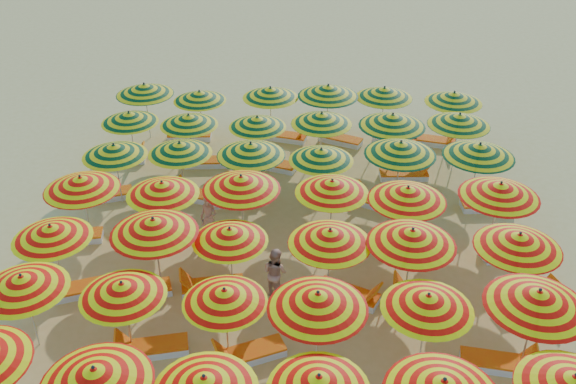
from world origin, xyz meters
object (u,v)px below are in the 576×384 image
object	(u,v)px
umbrella_14	(230,235)
lounger_22	(273,164)
umbrella_8	(225,296)
lounger_20	(123,158)
umbrella_20	(241,183)
lounger_21	(207,162)
umbrella_1	(95,376)
umbrella_19	(162,188)
umbrella_17	(519,241)
umbrella_2	(204,384)
umbrella_40	(384,93)
umbrella_6	(22,283)
lounger_18	(377,203)
lounger_25	(286,136)
umbrella_15	(330,237)
umbrella_21	(332,187)
umbrella_25	(180,148)
lounger_26	(339,139)
umbrella_26	(251,149)
umbrella_23	(500,190)
lounger_24	(188,135)
lounger_11	(423,295)
lounger_8	(138,291)
lounger_9	(211,286)
umbrella_27	(321,155)
lounger_19	(489,205)
lounger_4	(151,348)
umbrella_7	(122,290)
umbrella_22	(408,194)
umbrella_33	(322,119)
umbrella_11	(538,299)
umbrella_24	(114,150)
lounger_27	(396,138)
lounger_10	(350,294)
umbrella_35	(459,120)
umbrella_28	(401,148)
umbrella_3	(319,383)
lounger_13	(72,237)
umbrella_16	(412,237)
lounger_23	(405,174)
beachgoer_b	(275,272)
beachgoer_a	(209,218)
umbrella_31	(189,120)
lounger_5	(248,354)
lounger_7	(80,289)
umbrella_39	(328,91)
umbrella_32	(257,122)
lounger_6	(499,363)
umbrella_10	(428,302)
umbrella_12	(51,232)
umbrella_37	(200,96)

from	to	relation	value
umbrella_14	lounger_22	bearing A→B (deg)	85.26
umbrella_8	lounger_20	world-z (taller)	umbrella_8
umbrella_20	lounger_21	distance (m)	5.49
umbrella_1	umbrella_19	distance (m)	7.18
umbrella_17	umbrella_2	bearing A→B (deg)	-145.43
umbrella_14	umbrella_40	xyz separation A→B (m)	(4.69, 9.39, 0.15)
umbrella_6	lounger_18	world-z (taller)	umbrella_6
lounger_25	umbrella_15	bearing A→B (deg)	-66.16
umbrella_21	umbrella_25	bearing A→B (deg)	155.20
lounger_25	lounger_26	xyz separation A→B (m)	(2.11, -0.11, 0.00)
umbrella_17	umbrella_26	distance (m)	8.61
umbrella_23	lounger_24	world-z (taller)	umbrella_23
lounger_11	lounger_20	bearing A→B (deg)	-27.57
umbrella_26	umbrella_14	bearing A→B (deg)	-91.23
lounger_8	lounger_9	world-z (taller)	same
umbrella_27	lounger_19	distance (m)	5.87
lounger_4	umbrella_7	bearing A→B (deg)	-22.83
umbrella_15	umbrella_17	size ratio (longest dim) A/B	1.10
umbrella_22	umbrella_33	world-z (taller)	umbrella_22
umbrella_11	lounger_9	distance (m)	8.42
umbrella_24	lounger_27	xyz separation A→B (m)	(9.61, 4.93, -1.80)
lounger_10	lounger_9	bearing A→B (deg)	-157.00
umbrella_35	lounger_11	size ratio (longest dim) A/B	1.40
lounger_9	lounger_18	world-z (taller)	same
umbrella_28	lounger_8	size ratio (longest dim) A/B	1.55
umbrella_3	lounger_13	size ratio (longest dim) A/B	1.49
umbrella_16	umbrella_25	distance (m)	8.45
lounger_19	lounger_23	xyz separation A→B (m)	(-2.56, 1.88, 0.00)
beachgoer_b	umbrella_28	bearing A→B (deg)	-89.78
umbrella_11	beachgoer_a	bearing A→B (deg)	149.52
umbrella_35	beachgoer_a	xyz separation A→B (m)	(-8.13, -4.72, -1.27)
umbrella_27	lounger_21	distance (m)	5.23
umbrella_7	lounger_9	bearing A→B (deg)	55.40
umbrella_31	umbrella_16	bearing A→B (deg)	-44.79
lounger_10	lounger_5	bearing A→B (deg)	-112.11
umbrella_21	lounger_7	distance (m)	7.58
umbrella_8	umbrella_15	distance (m)	3.29
umbrella_27	umbrella_39	distance (m)	4.72
umbrella_15	lounger_24	xyz separation A→B (m)	(-5.57, 9.26, -1.89)
umbrella_31	umbrella_24	bearing A→B (deg)	-128.77
umbrella_7	lounger_7	bearing A→B (deg)	134.59
lounger_20	lounger_24	xyz separation A→B (m)	(2.07, 2.01, 0.00)
lounger_22	lounger_4	bearing A→B (deg)	95.83
umbrella_32	umbrella_11	bearing A→B (deg)	-52.49
umbrella_11	lounger_6	world-z (taller)	umbrella_11
umbrella_10	umbrella_12	bearing A→B (deg)	166.77
umbrella_21	umbrella_37	bearing A→B (deg)	127.11
umbrella_32	lounger_11	world-z (taller)	umbrella_32
umbrella_39	lounger_26	bearing A→B (deg)	-3.58
umbrella_26	lounger_10	world-z (taller)	umbrella_26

